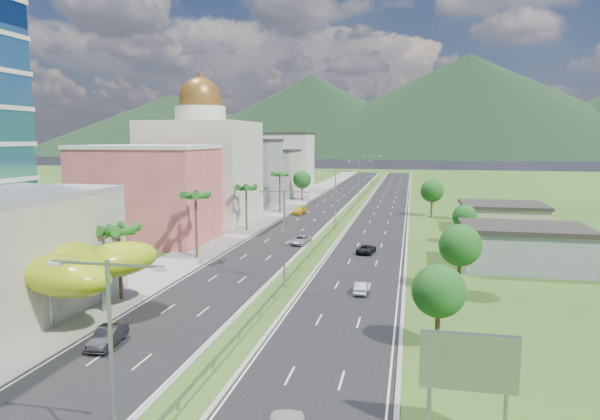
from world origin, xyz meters
The scene contains 34 objects.
ground centered at (0.00, 0.00, 0.00)m, with size 500.00×500.00×0.00m, color #2D5119.
road_left centered at (-7.50, 90.00, 0.02)m, with size 11.00×260.00×0.04m, color black.
road_right centered at (7.50, 90.00, 0.02)m, with size 11.00×260.00×0.04m, color black.
sidewalk_left centered at (-17.00, 90.00, 0.06)m, with size 7.00×260.00×0.12m, color gray.
median_guardrail centered at (0.00, 71.99, 0.62)m, with size 0.10×216.06×0.76m.
streetlight_median_a centered at (0.00, -25.00, 6.75)m, with size 6.04×0.25×11.00m.
streetlight_median_b centered at (0.00, 10.00, 6.75)m, with size 6.04×0.25×11.00m.
streetlight_median_c centered at (0.00, 50.00, 6.75)m, with size 6.04×0.25×11.00m.
streetlight_median_d centered at (0.00, 95.00, 6.75)m, with size 6.04×0.25×11.00m.
streetlight_median_e centered at (0.00, 140.00, 6.75)m, with size 6.04×0.25×11.00m.
lime_canopy centered at (-20.00, -4.00, 4.99)m, with size 18.00×15.00×7.40m.
pink_shophouse centered at (-28.00, 32.00, 7.50)m, with size 20.00×15.00×15.00m, color #C35051.
domed_building centered at (-28.00, 55.00, 11.35)m, with size 20.00×20.00×28.70m.
midrise_grey centered at (-27.00, 80.00, 8.00)m, with size 16.00×15.00×16.00m, color gray.
midrise_beige centered at (-27.00, 102.00, 6.50)m, with size 16.00×15.00×13.00m, color #A69D89.
midrise_white centered at (-27.00, 125.00, 9.00)m, with size 16.00×15.00×18.00m, color silver.
billboard centered at (17.00, -18.00, 4.42)m, with size 5.20×0.35×6.20m.
shed_near centered at (28.00, 25.00, 2.50)m, with size 15.00×10.00×5.00m, color gray.
shed_far centered at (30.00, 55.00, 2.20)m, with size 14.00×12.00×4.40m, color #A69D89.
palm_tree_b centered at (-15.50, 2.00, 7.06)m, with size 3.60×3.60×8.10m.
palm_tree_c centered at (-15.50, 22.00, 8.50)m, with size 3.60×3.60×9.60m.
palm_tree_d centered at (-15.50, 45.00, 7.54)m, with size 3.60×3.60×8.60m.
palm_tree_e centered at (-15.50, 70.00, 8.31)m, with size 3.60×3.60×9.40m.
leafy_tree_lfar centered at (-15.50, 95.00, 5.58)m, with size 4.90×4.90×8.05m.
leafy_tree_ra centered at (16.00, -5.00, 4.78)m, with size 4.20×4.20×6.90m.
leafy_tree_rb centered at (19.00, 12.00, 5.18)m, with size 4.55×4.55×7.47m.
leafy_tree_rc centered at (22.00, 40.00, 4.37)m, with size 3.85×3.85×6.33m.
leafy_tree_rd centered at (18.00, 70.00, 5.58)m, with size 4.90×4.90×8.05m.
mountain_ridge centered at (60.00, 450.00, 0.00)m, with size 860.00×140.00×90.00m, color black, non-canonical shape.
car_dark_left centered at (-9.88, -9.66, 0.82)m, with size 1.64×4.71×1.55m, color black.
car_silver_mid_left centered at (-3.20, 34.40, 0.71)m, with size 2.24×4.85×1.35m, color #97989E.
car_yellow_far_left centered at (-10.51, 68.19, 0.83)m, with size 2.20×5.41×1.57m, color gold.
car_silver_right centered at (8.67, 9.36, 0.67)m, with size 1.34×3.85×1.27m, color #9DA0A4.
car_dark_far_right centered at (7.51, 29.87, 0.69)m, with size 2.14×4.64×1.29m, color black.
Camera 1 is at (13.72, -46.80, 16.56)m, focal length 32.00 mm.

